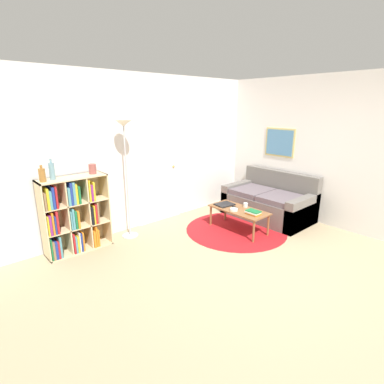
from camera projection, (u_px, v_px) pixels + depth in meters
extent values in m
plane|color=tan|center=(277.00, 282.00, 3.66)|extent=(14.00, 14.00, 0.00)
cube|color=silver|center=(150.00, 152.00, 5.23)|extent=(7.53, 0.05, 2.60)
cube|color=white|center=(158.00, 166.00, 5.38)|extent=(0.93, 0.02, 2.06)
sphere|color=tan|center=(173.00, 166.00, 5.58)|extent=(0.04, 0.04, 0.04)
cube|color=silver|center=(290.00, 148.00, 5.72)|extent=(0.05, 5.66, 2.60)
cube|color=tan|center=(280.00, 142.00, 5.82)|extent=(0.02, 0.63, 0.55)
cube|color=teal|center=(279.00, 142.00, 5.81)|extent=(0.01, 0.57, 0.49)
cylinder|color=#B2191E|center=(236.00, 230.00, 5.20)|extent=(1.73, 1.73, 0.01)
cube|color=beige|center=(43.00, 222.00, 4.06)|extent=(0.02, 0.34, 1.11)
cube|color=beige|center=(105.00, 207.00, 4.65)|extent=(0.02, 0.34, 1.11)
cube|color=beige|center=(72.00, 178.00, 4.20)|extent=(0.93, 0.34, 0.02)
cube|color=beige|center=(80.00, 248.00, 4.51)|extent=(0.93, 0.34, 0.02)
cube|color=beige|center=(72.00, 211.00, 4.47)|extent=(0.93, 0.02, 1.11)
cube|color=beige|center=(66.00, 217.00, 4.26)|extent=(0.02, 0.32, 1.08)
cube|color=beige|center=(86.00, 212.00, 4.45)|extent=(0.02, 0.32, 1.08)
cube|color=beige|center=(77.00, 226.00, 4.40)|extent=(0.89, 0.32, 0.02)
cube|color=beige|center=(75.00, 203.00, 4.30)|extent=(0.89, 0.32, 0.02)
cube|color=#196B38|center=(50.00, 248.00, 4.14)|extent=(0.02, 0.19, 0.32)
cube|color=olive|center=(52.00, 249.00, 4.19)|extent=(0.03, 0.25, 0.26)
cube|color=navy|center=(54.00, 248.00, 4.20)|extent=(0.03, 0.23, 0.26)
cube|color=#B21E23|center=(57.00, 248.00, 4.23)|extent=(0.02, 0.25, 0.25)
cube|color=teal|center=(58.00, 245.00, 4.24)|extent=(0.03, 0.26, 0.31)
cube|color=#B21E23|center=(73.00, 242.00, 4.34)|extent=(0.02, 0.19, 0.30)
cube|color=teal|center=(74.00, 243.00, 4.37)|extent=(0.02, 0.22, 0.25)
cube|color=gold|center=(76.00, 242.00, 4.40)|extent=(0.02, 0.23, 0.25)
cube|color=silver|center=(78.00, 241.00, 4.41)|extent=(0.02, 0.23, 0.30)
cube|color=navy|center=(79.00, 240.00, 4.44)|extent=(0.02, 0.27, 0.28)
cube|color=orange|center=(80.00, 239.00, 4.45)|extent=(0.02, 0.27, 0.29)
cube|color=orange|center=(92.00, 237.00, 4.56)|extent=(0.03, 0.25, 0.26)
cube|color=orange|center=(95.00, 236.00, 4.55)|extent=(0.02, 0.20, 0.32)
cube|color=orange|center=(95.00, 236.00, 4.60)|extent=(0.02, 0.27, 0.26)
cube|color=gold|center=(46.00, 225.00, 4.05)|extent=(0.02, 0.22, 0.28)
cube|color=#7F287A|center=(48.00, 224.00, 4.08)|extent=(0.03, 0.25, 0.28)
cube|color=orange|center=(51.00, 223.00, 4.08)|extent=(0.02, 0.20, 0.31)
cube|color=navy|center=(53.00, 224.00, 4.11)|extent=(0.02, 0.22, 0.26)
cube|color=#B21E23|center=(55.00, 221.00, 4.13)|extent=(0.03, 0.24, 0.32)
cube|color=teal|center=(69.00, 219.00, 4.25)|extent=(0.02, 0.22, 0.27)
cube|color=teal|center=(71.00, 218.00, 4.26)|extent=(0.03, 0.22, 0.31)
cube|color=#196B38|center=(74.00, 219.00, 4.29)|extent=(0.03, 0.23, 0.26)
cube|color=orange|center=(77.00, 218.00, 4.31)|extent=(0.03, 0.19, 0.26)
cube|color=black|center=(90.00, 215.00, 4.45)|extent=(0.03, 0.23, 0.26)
cube|color=gold|center=(92.00, 214.00, 4.46)|extent=(0.02, 0.20, 0.29)
cube|color=#B21E23|center=(94.00, 213.00, 4.48)|extent=(0.03, 0.22, 0.30)
cube|color=olive|center=(96.00, 212.00, 4.48)|extent=(0.02, 0.19, 0.32)
cube|color=olive|center=(43.00, 200.00, 3.98)|extent=(0.03, 0.27, 0.24)
cube|color=gold|center=(46.00, 198.00, 3.97)|extent=(0.03, 0.21, 0.29)
cube|color=teal|center=(49.00, 199.00, 4.00)|extent=(0.03, 0.22, 0.25)
cube|color=navy|center=(51.00, 197.00, 4.04)|extent=(0.03, 0.27, 0.30)
cube|color=#B21E23|center=(54.00, 196.00, 4.04)|extent=(0.02, 0.22, 0.30)
cube|color=teal|center=(67.00, 196.00, 4.15)|extent=(0.03, 0.21, 0.26)
cube|color=navy|center=(69.00, 193.00, 4.17)|extent=(0.03, 0.22, 0.32)
cube|color=teal|center=(72.00, 193.00, 4.19)|extent=(0.03, 0.22, 0.32)
cube|color=gold|center=(74.00, 193.00, 4.21)|extent=(0.03, 0.20, 0.29)
cube|color=#196B38|center=(77.00, 194.00, 4.25)|extent=(0.03, 0.23, 0.25)
cube|color=gold|center=(87.00, 190.00, 4.33)|extent=(0.02, 0.22, 0.32)
cube|color=#7F287A|center=(89.00, 192.00, 4.37)|extent=(0.03, 0.24, 0.24)
cube|color=gold|center=(91.00, 190.00, 4.39)|extent=(0.03, 0.24, 0.28)
cylinder|color=#B7B7BC|center=(130.00, 235.00, 4.96)|extent=(0.26, 0.26, 0.01)
cylinder|color=#B7B7BC|center=(127.00, 181.00, 4.70)|extent=(0.02, 0.02, 1.78)
cone|color=white|center=(123.00, 123.00, 4.46)|extent=(0.25, 0.25, 0.10)
cube|color=#66605B|center=(268.00, 207.00, 5.73)|extent=(0.93, 1.58, 0.42)
cube|color=#66605B|center=(280.00, 192.00, 5.92)|extent=(0.16, 1.58, 0.86)
cube|color=#66605B|center=(302.00, 213.00, 5.20)|extent=(0.93, 0.16, 0.56)
cube|color=#66605B|center=(239.00, 195.00, 6.23)|extent=(0.93, 0.16, 0.56)
cube|color=#61565D|center=(281.00, 198.00, 5.38)|extent=(0.73, 0.61, 0.10)
cube|color=#61565D|center=(252.00, 191.00, 5.84)|extent=(0.73, 0.61, 0.10)
cube|color=brown|center=(239.00, 210.00, 5.09)|extent=(0.47, 1.03, 0.02)
cylinder|color=brown|center=(254.00, 232.00, 4.68)|extent=(0.04, 0.04, 0.36)
cylinder|color=brown|center=(211.00, 216.00, 5.36)|extent=(0.04, 0.04, 0.36)
cylinder|color=brown|center=(268.00, 225.00, 4.93)|extent=(0.04, 0.04, 0.36)
cylinder|color=brown|center=(225.00, 211.00, 5.61)|extent=(0.04, 0.04, 0.36)
cube|color=black|center=(224.00, 204.00, 5.30)|extent=(0.34, 0.28, 0.02)
cylinder|color=silver|center=(234.00, 210.00, 5.00)|extent=(0.13, 0.13, 0.04)
cube|color=orange|center=(253.00, 214.00, 4.84)|extent=(0.15, 0.22, 0.02)
cube|color=silver|center=(253.00, 212.00, 4.83)|extent=(0.15, 0.22, 0.02)
cube|color=#196B38|center=(253.00, 211.00, 4.83)|extent=(0.15, 0.22, 0.02)
cylinder|color=white|center=(246.00, 205.00, 5.18)|extent=(0.07, 0.07, 0.07)
cube|color=black|center=(235.00, 208.00, 5.13)|extent=(0.10, 0.16, 0.02)
cylinder|color=olive|center=(42.00, 175.00, 3.91)|extent=(0.08, 0.08, 0.18)
cylinder|color=olive|center=(41.00, 167.00, 3.88)|extent=(0.03, 0.03, 0.04)
cylinder|color=#6B93A3|center=(52.00, 171.00, 4.02)|extent=(0.08, 0.08, 0.23)
cylinder|color=#6B93A3|center=(51.00, 161.00, 3.98)|extent=(0.03, 0.03, 0.06)
cylinder|color=#934C47|center=(92.00, 169.00, 4.38)|extent=(0.11, 0.11, 0.15)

